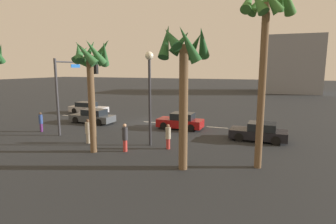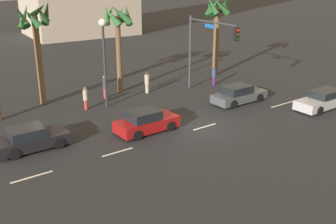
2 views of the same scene
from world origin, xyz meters
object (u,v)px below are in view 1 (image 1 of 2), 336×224
palm_tree_1 (266,25)px  building_0 (290,65)px  car_3 (181,121)px  pedestrian_1 (168,136)px  pedestrian_3 (125,137)px  car_1 (88,108)px  car_0 (93,117)px  pedestrian_2 (41,121)px  pedestrian_0 (88,131)px  palm_tree_2 (92,65)px  streetlamp (150,81)px  car_2 (259,132)px  palm_tree_3 (184,64)px  traffic_signal (73,82)px

palm_tree_1 → building_0: bearing=-94.2°
car_3 → pedestrian_1: pedestrian_1 is taller
pedestrian_3 → building_0: bearing=-103.0°
car_1 → pedestrian_3: 16.49m
car_0 → pedestrian_2: bearing=69.6°
pedestrian_0 → palm_tree_2: size_ratio=0.24×
car_3 → building_0: bearing=-103.7°
pedestrian_0 → pedestrian_2: pedestrian_0 is taller
streetlamp → building_0: 51.12m
pedestrian_1 → pedestrian_3: 2.84m
car_2 → pedestrian_2: 17.77m
palm_tree_2 → palm_tree_3: (-6.21, 0.85, 0.04)m
car_1 → pedestrian_1: size_ratio=2.79×
car_2 → pedestrian_3: size_ratio=2.24×
car_0 → palm_tree_1: bearing=156.5°
car_1 → building_0: 47.04m
car_1 → palm_tree_1: palm_tree_1 is taller
pedestrian_3 → palm_tree_3: (-4.45, 1.60, 4.59)m
traffic_signal → building_0: 51.77m
streetlamp → palm_tree_2: bearing=44.9°
pedestrian_1 → car_1: bearing=-35.2°
pedestrian_0 → pedestrian_2: (6.00, -1.49, -0.03)m
pedestrian_0 → pedestrian_1: pedestrian_0 is taller
streetlamp → palm_tree_3: palm_tree_3 is taller
traffic_signal → palm_tree_3: 12.76m
traffic_signal → streetlamp: 8.18m
pedestrian_2 → building_0: 54.21m
traffic_signal → pedestrian_0: bearing=141.1°
car_2 → streetlamp: 8.99m
car_1 → palm_tree_2: palm_tree_2 is taller
car_3 → traffic_signal: (8.28, 3.99, 3.51)m
pedestrian_1 → pedestrian_2: 11.86m
streetlamp → palm_tree_1: (-7.29, 1.83, 2.99)m
pedestrian_1 → car_0: bearing=-28.3°
car_1 → pedestrian_1: bearing=144.8°
car_2 → palm_tree_2: size_ratio=0.56×
palm_tree_2 → building_0: bearing=-104.6°
car_0 → pedestrian_0: (-4.24, 6.22, 0.29)m
pedestrian_2 → building_0: building_0 is taller
palm_tree_2 → building_0: (-13.71, -52.53, 0.52)m
traffic_signal → palm_tree_3: palm_tree_3 is taller
car_1 → pedestrian_2: (-2.33, 9.29, 0.26)m
car_3 → building_0: (-10.75, -44.11, 5.39)m
building_0 → car_2: bearing=82.4°
palm_tree_3 → streetlamp: bearing=-44.6°
pedestrian_3 → palm_tree_1: size_ratio=0.19×
traffic_signal → car_3: bearing=-154.3°
car_3 → palm_tree_3: 10.98m
pedestrian_2 → palm_tree_1: 18.95m
pedestrian_0 → pedestrian_1: size_ratio=1.04×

